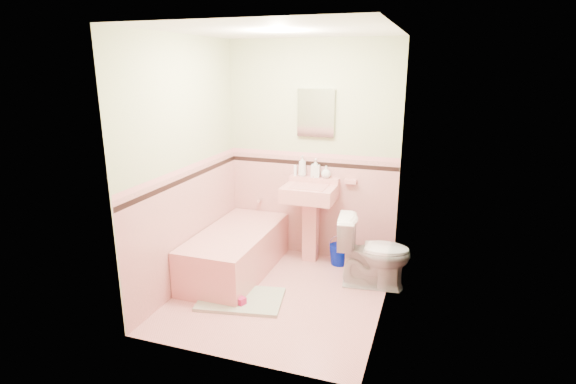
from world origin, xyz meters
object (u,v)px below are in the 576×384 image
(soap_bottle_left, at_px, (302,166))
(shoe, at_px, (238,299))
(bathtub, at_px, (236,253))
(medicine_cabinet, at_px, (316,113))
(soap_bottle_right, at_px, (326,172))
(toilet, at_px, (374,252))
(soap_bottle_mid, at_px, (316,168))
(sink, at_px, (309,224))
(bucket, at_px, (339,255))

(soap_bottle_left, relative_size, shoe, 1.48)
(bathtub, relative_size, medicine_cabinet, 2.84)
(soap_bottle_right, bearing_deg, shoe, -109.75)
(toilet, bearing_deg, soap_bottle_mid, 48.36)
(soap_bottle_left, relative_size, soap_bottle_mid, 1.11)
(soap_bottle_mid, bearing_deg, soap_bottle_right, 0.00)
(sink, height_order, soap_bottle_mid, soap_bottle_mid)
(soap_bottle_mid, height_order, toilet, soap_bottle_mid)
(bathtub, distance_m, toilet, 1.49)
(soap_bottle_mid, distance_m, bucket, 1.03)
(medicine_cabinet, distance_m, shoe, 2.18)
(medicine_cabinet, xyz_separation_m, soap_bottle_mid, (0.01, -0.03, -0.62))
(medicine_cabinet, xyz_separation_m, soap_bottle_left, (-0.14, -0.03, -0.61))
(bathtub, height_order, soap_bottle_mid, soap_bottle_mid)
(toilet, distance_m, bucket, 0.65)
(sink, bearing_deg, soap_bottle_right, 52.47)
(bucket, bearing_deg, bathtub, -151.30)
(medicine_cabinet, relative_size, soap_bottle_right, 3.76)
(bathtub, xyz_separation_m, soap_bottle_left, (0.54, 0.71, 0.87))
(soap_bottle_left, bearing_deg, shoe, -98.72)
(medicine_cabinet, relative_size, soap_bottle_mid, 2.46)
(shoe, bearing_deg, soap_bottle_left, 103.57)
(shoe, bearing_deg, bucket, 82.34)
(medicine_cabinet, relative_size, soap_bottle_left, 2.22)
(sink, relative_size, bucket, 3.93)
(bathtub, height_order, soap_bottle_right, soap_bottle_right)
(toilet, relative_size, shoe, 4.65)
(soap_bottle_right, height_order, bucket, soap_bottle_right)
(soap_bottle_left, height_order, toilet, soap_bottle_left)
(soap_bottle_left, relative_size, soap_bottle_right, 1.69)
(soap_bottle_mid, xyz_separation_m, toilet, (0.78, -0.54, -0.71))
(soap_bottle_mid, distance_m, shoe, 1.75)
(soap_bottle_left, height_order, soap_bottle_right, soap_bottle_left)
(soap_bottle_left, bearing_deg, bathtub, -127.04)
(soap_bottle_left, height_order, bucket, soap_bottle_left)
(shoe, bearing_deg, toilet, 58.22)
(toilet, bearing_deg, soap_bottle_left, 53.15)
(sink, height_order, soap_bottle_right, soap_bottle_right)
(toilet, bearing_deg, bucket, 41.09)
(bucket, bearing_deg, medicine_cabinet, 153.68)
(soap_bottle_left, bearing_deg, bucket, -16.22)
(toilet, bearing_deg, shoe, 119.12)
(medicine_cabinet, height_order, soap_bottle_mid, medicine_cabinet)
(bathtub, bearing_deg, soap_bottle_left, 52.96)
(soap_bottle_mid, height_order, soap_bottle_right, soap_bottle_mid)
(medicine_cabinet, bearing_deg, soap_bottle_mid, -65.06)
(bucket, bearing_deg, shoe, -119.95)
(medicine_cabinet, bearing_deg, shoe, -104.19)
(soap_bottle_mid, height_order, bucket, soap_bottle_mid)
(soap_bottle_right, relative_size, bucket, 0.61)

